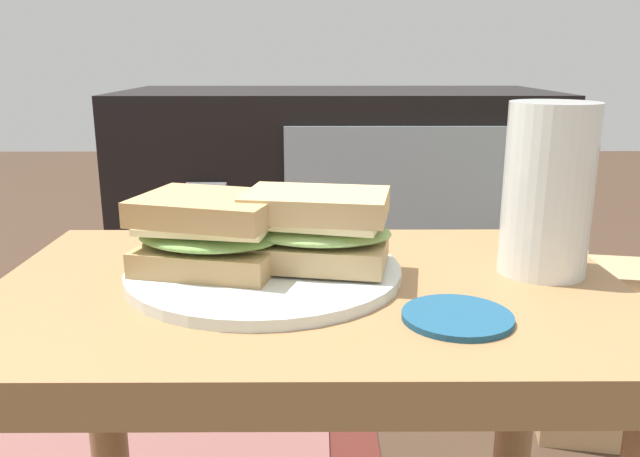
# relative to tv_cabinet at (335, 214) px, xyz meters

# --- Properties ---
(side_table) EXTENTS (0.56, 0.36, 0.46)m
(side_table) POSITION_rel_tv_cabinet_xyz_m (-0.05, -0.95, 0.08)
(side_table) COLOR olive
(side_table) RESTS_ON ground
(tv_cabinet) EXTENTS (0.96, 0.46, 0.58)m
(tv_cabinet) POSITION_rel_tv_cabinet_xyz_m (0.00, 0.00, 0.00)
(tv_cabinet) COLOR black
(tv_cabinet) RESTS_ON ground
(plate) EXTENTS (0.25, 0.25, 0.01)m
(plate) POSITION_rel_tv_cabinet_xyz_m (-0.09, -0.93, 0.17)
(plate) COLOR silver
(plate) RESTS_ON side_table
(sandwich_front) EXTENTS (0.15, 0.13, 0.07)m
(sandwich_front) POSITION_rel_tv_cabinet_xyz_m (-0.14, -0.93, 0.21)
(sandwich_front) COLOR tan
(sandwich_front) RESTS_ON plate
(sandwich_back) EXTENTS (0.15, 0.11, 0.07)m
(sandwich_back) POSITION_rel_tv_cabinet_xyz_m (-0.05, -0.93, 0.22)
(sandwich_back) COLOR tan
(sandwich_back) RESTS_ON plate
(beer_glass) EXTENTS (0.08, 0.08, 0.16)m
(beer_glass) POSITION_rel_tv_cabinet_xyz_m (0.16, -0.92, 0.25)
(beer_glass) COLOR silver
(beer_glass) RESTS_ON side_table
(coaster) EXTENTS (0.08, 0.08, 0.01)m
(coaster) POSITION_rel_tv_cabinet_xyz_m (0.06, -1.03, 0.17)
(coaster) COLOR navy
(coaster) RESTS_ON side_table
(paper_bag) EXTENTS (0.23, 0.20, 0.31)m
(paper_bag) POSITION_rel_tv_cabinet_xyz_m (0.46, -0.45, -0.14)
(paper_bag) COLOR tan
(paper_bag) RESTS_ON ground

